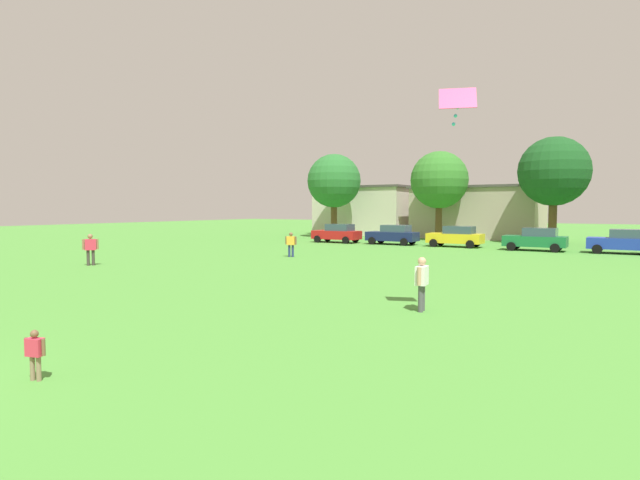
% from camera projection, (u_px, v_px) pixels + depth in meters
% --- Properties ---
extents(ground_plane, '(160.00, 160.00, 0.00)m').
position_uv_depth(ground_plane, '(430.00, 256.00, 33.19)').
color(ground_plane, '#4C9338').
extents(child_kite_flyer, '(0.43, 0.25, 0.94)m').
position_uv_depth(child_kite_flyer, '(35.00, 351.00, 9.27)').
color(child_kite_flyer, '#8C7259').
rests_on(child_kite_flyer, ground).
extents(adult_bystander, '(0.37, 0.78, 1.66)m').
position_uv_depth(adult_bystander, '(422.00, 279.00, 15.45)').
color(adult_bystander, '#4C4C51').
rests_on(adult_bystander, ground).
extents(bystander_near_trees, '(0.57, 0.71, 1.72)m').
position_uv_depth(bystander_near_trees, '(90.00, 247.00, 27.74)').
color(bystander_near_trees, '#3F3833').
rests_on(bystander_near_trees, ground).
extents(bystander_midfield, '(0.72, 0.43, 1.58)m').
position_uv_depth(bystander_midfield, '(291.00, 242.00, 32.56)').
color(bystander_midfield, navy).
rests_on(bystander_midfield, ground).
extents(kite, '(1.09, 0.76, 1.06)m').
position_uv_depth(kite, '(457.00, 101.00, 13.90)').
color(kite, '#F24C8C').
extents(parked_car_red_0, '(4.30, 2.02, 1.68)m').
position_uv_depth(parked_car_red_0, '(337.00, 233.00, 45.91)').
color(parked_car_red_0, red).
rests_on(parked_car_red_0, ground).
extents(parked_car_navy_1, '(4.30, 2.02, 1.68)m').
position_uv_depth(parked_car_navy_1, '(393.00, 235.00, 43.52)').
color(parked_car_navy_1, '#141E4C').
rests_on(parked_car_navy_1, ground).
extents(parked_car_yellow_2, '(4.30, 2.02, 1.68)m').
position_uv_depth(parked_car_yellow_2, '(456.00, 236.00, 40.78)').
color(parked_car_yellow_2, yellow).
rests_on(parked_car_yellow_2, ground).
extents(parked_car_green_3, '(4.30, 2.02, 1.68)m').
position_uv_depth(parked_car_green_3, '(536.00, 239.00, 37.18)').
color(parked_car_green_3, '#196B38').
rests_on(parked_car_green_3, ground).
extents(parked_car_blue_4, '(4.30, 2.02, 1.68)m').
position_uv_depth(parked_car_blue_4, '(624.00, 241.00, 34.70)').
color(parked_car_blue_4, '#1E38AD').
rests_on(parked_car_blue_4, ground).
extents(tree_far_left, '(5.65, 5.65, 8.80)m').
position_uv_depth(tree_far_left, '(334.00, 181.00, 53.94)').
color(tree_far_left, brown).
rests_on(tree_far_left, ground).
extents(tree_left, '(5.49, 5.49, 8.55)m').
position_uv_depth(tree_left, '(439.00, 180.00, 48.88)').
color(tree_left, brown).
rests_on(tree_left, ground).
extents(tree_right, '(5.90, 5.90, 9.19)m').
position_uv_depth(tree_right, '(554.00, 172.00, 43.45)').
color(tree_right, brown).
rests_on(tree_right, ground).
extents(house_left, '(12.72, 8.74, 5.36)m').
position_uv_depth(house_left, '(479.00, 212.00, 53.43)').
color(house_left, tan).
rests_on(house_left, ground).
extents(house_right, '(11.05, 7.89, 5.62)m').
position_uv_depth(house_right, '(367.00, 210.00, 60.23)').
color(house_right, beige).
rests_on(house_right, ground).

